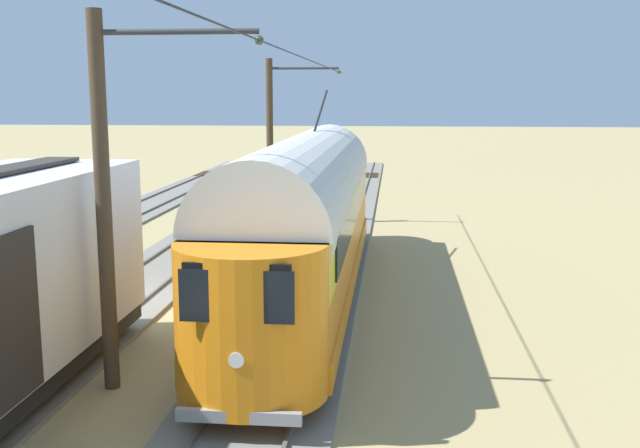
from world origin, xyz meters
TOP-DOWN VIEW (x-y plane):
  - ground_plane at (0.00, 0.00)m, footprint 220.00×220.00m
  - track_streetcar_siding at (-4.76, -0.31)m, footprint 2.80×80.00m
  - track_adjacent_siding at (0.00, -0.31)m, footprint 2.80×80.00m
  - vintage_streetcar at (-4.76, -1.03)m, footprint 2.65×17.30m
  - catenary_pole_foreground at (-2.01, -12.46)m, footprint 3.06×0.28m
  - catenary_pole_mid_near at (-2.01, 5.35)m, footprint 3.06×0.28m
  - overhead_wire_run at (-4.69, 4.57)m, footprint 2.85×39.61m

SIDE VIEW (x-z plane):
  - ground_plane at x=0.00m, z-range 0.00..0.00m
  - track_streetcar_siding at x=-4.76m, z-range -0.04..0.14m
  - track_adjacent_siding at x=0.00m, z-range -0.04..0.14m
  - vintage_streetcar at x=-4.76m, z-range -0.40..4.92m
  - catenary_pole_foreground at x=-2.01m, z-range 0.17..6.96m
  - catenary_pole_mid_near at x=-2.01m, z-range 0.17..6.96m
  - overhead_wire_run at x=-4.69m, z-range 6.15..6.33m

